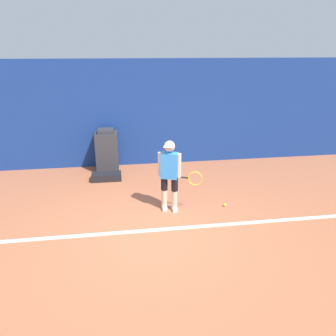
{
  "coord_description": "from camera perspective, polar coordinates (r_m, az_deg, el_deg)",
  "views": [
    {
      "loc": [
        -0.49,
        -5.2,
        3.23
      ],
      "look_at": [
        0.46,
        1.17,
        0.87
      ],
      "focal_mm": 35.0,
      "sensor_mm": 36.0,
      "label": 1
    }
  ],
  "objects": [
    {
      "name": "equipment_bag",
      "position": [
        8.64,
        -10.64,
        -1.48
      ],
      "size": [
        0.76,
        0.34,
        0.19
      ],
      "color": "black",
      "rests_on": "ground_plane"
    },
    {
      "name": "court_baseline",
      "position": [
        6.27,
        -2.89,
        -10.78
      ],
      "size": [
        21.6,
        0.1,
        0.01
      ],
      "color": "white",
      "rests_on": "ground_plane"
    },
    {
      "name": "tennis_ball",
      "position": [
        7.24,
        9.89,
        -6.36
      ],
      "size": [
        0.07,
        0.07,
        0.07
      ],
      "color": "#D1E533",
      "rests_on": "ground_plane"
    },
    {
      "name": "tennis_player",
      "position": [
        6.68,
        0.35,
        -0.88
      ],
      "size": [
        0.87,
        0.42,
        1.51
      ],
      "rotation": [
        0.0,
        0.0,
        -0.37
      ],
      "color": "beige",
      "rests_on": "ground_plane"
    },
    {
      "name": "back_wall",
      "position": [
        9.38,
        -5.44,
        9.37
      ],
      "size": [
        24.0,
        0.1,
        2.97
      ],
      "color": "navy",
      "rests_on": "ground_plane"
    },
    {
      "name": "covered_chair",
      "position": [
        9.22,
        -10.57,
        2.99
      ],
      "size": [
        0.61,
        0.59,
        1.17
      ],
      "color": "#333338",
      "rests_on": "ground_plane"
    },
    {
      "name": "ground_plane",
      "position": [
        6.14,
        -2.73,
        -11.6
      ],
      "size": [
        24.0,
        24.0,
        0.0
      ],
      "primitive_type": "plane",
      "color": "#B76642"
    }
  ]
}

